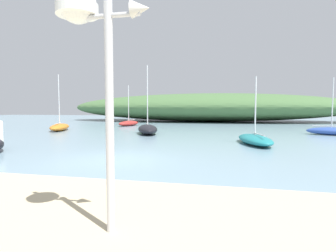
{
  "coord_description": "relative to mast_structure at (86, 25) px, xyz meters",
  "views": [
    {
      "loc": [
        4.22,
        -9.65,
        2.0
      ],
      "look_at": [
        1.29,
        3.69,
        1.08
      ],
      "focal_mm": 28.47,
      "sensor_mm": 36.0,
      "label": 1
    }
  ],
  "objects": [
    {
      "name": "ground_plane",
      "position": [
        -2.26,
        6.14,
        -3.18
      ],
      "size": [
        120.0,
        120.0,
        0.0
      ],
      "primitive_type": "plane",
      "color": "#7A99A8"
    },
    {
      "name": "sailboat_far_right",
      "position": [
        -12.65,
        17.66,
        -2.85
      ],
      "size": [
        2.85,
        4.55,
        5.0
      ],
      "color": "orange",
      "rests_on": "ground"
    },
    {
      "name": "sailboat_centre_water",
      "position": [
        -4.02,
        16.3,
        -2.8
      ],
      "size": [
        2.87,
        4.52,
        5.28
      ],
      "color": "black",
      "rests_on": "ground"
    },
    {
      "name": "sailboat_far_left",
      "position": [
        -8.89,
        25.03,
        -2.87
      ],
      "size": [
        1.94,
        3.76,
        4.6
      ],
      "color": "#B72D28",
      "rests_on": "ground"
    },
    {
      "name": "sailboat_outer_mooring",
      "position": [
        9.6,
        18.33,
        -2.86
      ],
      "size": [
        3.55,
        2.08,
        4.25
      ],
      "color": "#2D4C9E",
      "rests_on": "ground"
    },
    {
      "name": "sailboat_near_shore",
      "position": [
        3.52,
        11.88,
        -2.91
      ],
      "size": [
        2.25,
        4.37,
        3.74
      ],
      "color": "teal",
      "rests_on": "ground"
    },
    {
      "name": "distant_hill",
      "position": [
        -1.03,
        38.05,
        -1.05
      ],
      "size": [
        43.63,
        14.98,
        4.26
      ],
      "primitive_type": "ellipsoid",
      "color": "#476B3D",
      "rests_on": "ground"
    },
    {
      "name": "mast_structure",
      "position": [
        0.0,
        0.0,
        0.0
      ],
      "size": [
        1.37,
        0.59,
        3.54
      ],
      "color": "silver",
      "rests_on": "beach_sand"
    }
  ]
}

